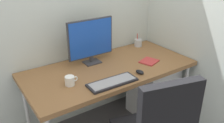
{
  "coord_description": "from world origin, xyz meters",
  "views": [
    {
      "loc": [
        -1.18,
        -1.77,
        1.79
      ],
      "look_at": [
        -0.03,
        -0.08,
        0.86
      ],
      "focal_mm": 37.92,
      "sensor_mm": 36.0,
      "label": 1
    }
  ],
  "objects": [
    {
      "name": "mouse",
      "position": [
        0.16,
        -0.27,
        0.77
      ],
      "size": [
        0.07,
        0.1,
        0.04
      ],
      "primitive_type": "ellipsoid",
      "rotation": [
        0.0,
        0.0,
        0.12
      ],
      "color": "black",
      "rests_on": "desk"
    },
    {
      "name": "keyboard",
      "position": [
        -0.16,
        -0.28,
        0.77
      ],
      "size": [
        0.45,
        0.18,
        0.02
      ],
      "color": "black",
      "rests_on": "desk"
    },
    {
      "name": "monitor",
      "position": [
        -0.09,
        0.2,
        1.01
      ],
      "size": [
        0.5,
        0.13,
        0.46
      ],
      "color": "#333338",
      "rests_on": "desk"
    },
    {
      "name": "coffee_mug",
      "position": [
        -0.48,
        -0.1,
        0.8
      ],
      "size": [
        0.12,
        0.08,
        0.08
      ],
      "color": "white",
      "rests_on": "desk"
    },
    {
      "name": "filing_cabinet",
      "position": [
        0.59,
        -0.04,
        0.32
      ],
      "size": [
        0.45,
        0.45,
        0.64
      ],
      "color": "silver",
      "rests_on": "ground_plane"
    },
    {
      "name": "desk",
      "position": [
        0.0,
        0.0,
        0.71
      ],
      "size": [
        1.69,
        0.8,
        0.76
      ],
      "color": "brown",
      "rests_on": "ground_plane"
    },
    {
      "name": "pen_holder",
      "position": [
        0.62,
        0.3,
        0.8
      ],
      "size": [
        0.09,
        0.09,
        0.17
      ],
      "color": "#B2B5BA",
      "rests_on": "desk"
    },
    {
      "name": "notebook",
      "position": [
        0.41,
        -0.13,
        0.76
      ],
      "size": [
        0.22,
        0.2,
        0.01
      ],
      "primitive_type": "cube",
      "rotation": [
        0.0,
        0.0,
        0.33
      ],
      "color": "#B23333",
      "rests_on": "desk"
    }
  ]
}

